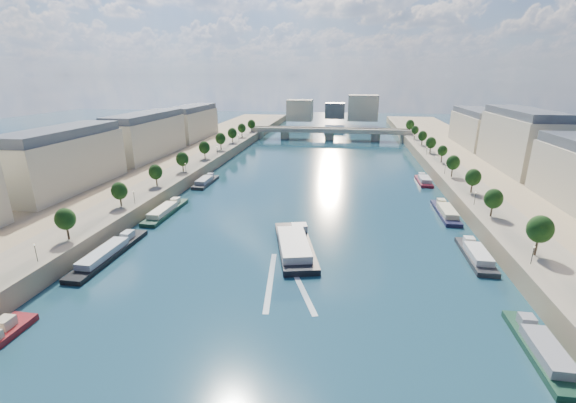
% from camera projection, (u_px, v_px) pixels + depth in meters
% --- Properties ---
extents(ground, '(700.00, 700.00, 0.00)m').
position_uv_depth(ground, '(310.00, 198.00, 142.95)').
color(ground, '#0D323D').
rests_on(ground, ground).
extents(quay_left, '(44.00, 520.00, 5.00)m').
position_uv_depth(quay_left, '(130.00, 184.00, 152.55)').
color(quay_left, '#9E8460').
rests_on(quay_left, ground).
extents(quay_right, '(44.00, 520.00, 5.00)m').
position_uv_depth(quay_right, '(520.00, 201.00, 131.79)').
color(quay_right, '#9E8460').
rests_on(quay_right, ground).
extents(pave_left, '(14.00, 520.00, 0.10)m').
position_uv_depth(pave_left, '(165.00, 179.00, 149.59)').
color(pave_left, gray).
rests_on(pave_left, quay_left).
extents(pave_right, '(14.00, 520.00, 0.10)m').
position_uv_depth(pave_right, '(475.00, 192.00, 133.15)').
color(pave_right, gray).
rests_on(pave_right, quay_right).
extents(trees_left, '(4.80, 268.80, 8.26)m').
position_uv_depth(trees_left, '(171.00, 164.00, 149.48)').
color(trees_left, '#382B1E').
rests_on(trees_left, ground).
extents(trees_right, '(4.80, 268.80, 8.26)m').
position_uv_depth(trees_right, '(463.00, 170.00, 141.13)').
color(trees_right, '#382B1E').
rests_on(trees_right, ground).
extents(lamps_left, '(0.36, 200.36, 4.28)m').
position_uv_depth(lamps_left, '(163.00, 179.00, 138.70)').
color(lamps_left, black).
rests_on(lamps_left, ground).
extents(lamps_right, '(0.36, 200.36, 4.28)m').
position_uv_depth(lamps_right, '(458.00, 180.00, 137.64)').
color(lamps_right, black).
rests_on(lamps_right, ground).
extents(buildings_left, '(16.00, 226.00, 23.20)m').
position_uv_depth(buildings_left, '(112.00, 143.00, 161.33)').
color(buildings_left, beige).
rests_on(buildings_left, ground).
extents(buildings_right, '(16.00, 226.00, 23.20)m').
position_uv_depth(buildings_right, '(552.00, 155.00, 136.82)').
color(buildings_right, beige).
rests_on(buildings_right, ground).
extents(skyline, '(79.00, 42.00, 22.00)m').
position_uv_depth(skyline, '(338.00, 109.00, 344.03)').
color(skyline, beige).
rests_on(skyline, ground).
extents(bridge, '(112.00, 12.00, 8.15)m').
position_uv_depth(bridge, '(330.00, 132.00, 271.71)').
color(bridge, '#C1B79E').
rests_on(bridge, ground).
extents(tour_barge, '(15.61, 31.23, 4.08)m').
position_uv_depth(tour_barge, '(295.00, 245.00, 100.52)').
color(tour_barge, black).
rests_on(tour_barge, ground).
extents(wake, '(13.82, 25.95, 0.04)m').
position_uv_depth(wake, '(285.00, 281.00, 85.35)').
color(wake, silver).
rests_on(wake, ground).
extents(moored_barges_left, '(5.00, 158.35, 3.60)m').
position_uv_depth(moored_barges_left, '(106.00, 256.00, 95.46)').
color(moored_barges_left, '#172132').
rests_on(moored_barges_left, ground).
extents(moored_barges_right, '(5.00, 125.93, 3.60)m').
position_uv_depth(moored_barges_right, '(459.00, 231.00, 110.28)').
color(moored_barges_right, '#19402B').
rests_on(moored_barges_right, ground).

